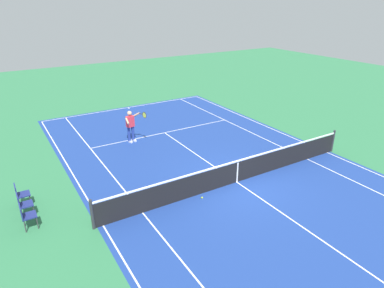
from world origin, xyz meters
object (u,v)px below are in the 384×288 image
at_px(tennis_net, 237,171).
at_px(spectator_chair_2, 20,194).
at_px(spectator_chair_1, 23,204).
at_px(tennis_player_near, 131,125).
at_px(spectator_chair_0, 26,215).
at_px(tennis_ball, 202,198).

distance_m(tennis_net, spectator_chair_2, 8.02).
bearing_deg(spectator_chair_1, spectator_chair_2, 0.00).
distance_m(tennis_player_near, spectator_chair_1, 7.06).
height_order(spectator_chair_0, spectator_chair_2, same).
bearing_deg(spectator_chair_2, spectator_chair_1, 180.00).
bearing_deg(tennis_ball, tennis_player_near, 1.31).
relative_size(tennis_ball, spectator_chair_0, 0.08).
xyz_separation_m(tennis_ball, spectator_chair_0, (1.40, 5.73, 0.49)).
height_order(tennis_net, tennis_ball, tennis_net).
bearing_deg(tennis_ball, spectator_chair_1, 69.44).
distance_m(tennis_ball, spectator_chair_0, 5.92).
height_order(tennis_ball, spectator_chair_2, spectator_chair_2).
bearing_deg(tennis_net, spectator_chair_1, 76.29).
height_order(tennis_net, spectator_chair_0, tennis_net).
bearing_deg(spectator_chair_0, spectator_chair_2, 0.00).
distance_m(tennis_ball, spectator_chair_1, 6.14).
xyz_separation_m(spectator_chair_0, spectator_chair_2, (1.49, 0.00, 0.00)).
bearing_deg(spectator_chair_2, tennis_ball, -116.80).
relative_size(tennis_net, spectator_chair_2, 13.30).
bearing_deg(tennis_player_near, spectator_chair_2, 122.49).
bearing_deg(tennis_player_near, tennis_ball, -178.69).
distance_m(tennis_player_near, spectator_chair_2, 6.63).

